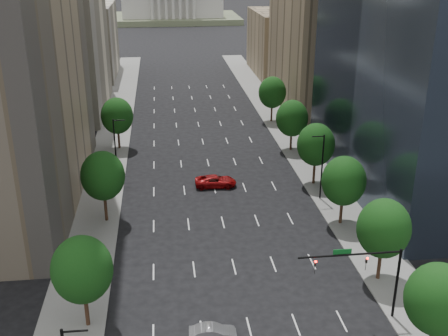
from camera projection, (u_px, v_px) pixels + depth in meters
name	position (u px, v px, depth m)	size (l,w,h in m)	color
sidewalk_left	(100.00, 194.00, 73.47)	(6.00, 200.00, 0.15)	slate
sidewalk_right	(324.00, 183.00, 76.84)	(6.00, 200.00, 0.15)	slate
midrise_cream_left	(63.00, 23.00, 105.54)	(14.00, 30.00, 35.00)	beige
filler_left	(87.00, 41.00, 139.11)	(14.00, 26.00, 18.00)	beige
parking_tan_right	(318.00, 34.00, 109.15)	(14.00, 30.00, 30.00)	#8C7759
filler_right	(281.00, 43.00, 142.16)	(14.00, 26.00, 16.00)	#8C7759
tree_right_0	(438.00, 299.00, 42.45)	(5.20, 5.20, 8.39)	#382316
tree_right_1	(384.00, 228.00, 52.45)	(5.20, 5.20, 8.75)	#382316
tree_right_2	(344.00, 181.00, 63.56)	(5.20, 5.20, 8.61)	#382316
tree_right_3	(316.00, 145.00, 74.50)	(5.20, 5.20, 8.89)	#382316
tree_right_4	(292.00, 118.00, 87.56)	(5.20, 5.20, 8.46)	#382316
tree_right_5	(272.00, 92.00, 102.19)	(5.20, 5.20, 8.75)	#382316
tree_left_0	(82.00, 270.00, 45.72)	(5.20, 5.20, 8.75)	#382316
tree_left_1	(103.00, 176.00, 64.06)	(5.20, 5.20, 8.97)	#382316
tree_left_2	(117.00, 116.00, 88.12)	(5.20, 5.20, 8.68)	#382316
streetlight_rn	(322.00, 165.00, 70.23)	(1.70, 0.20, 9.00)	black
streetlight_ln	(116.00, 147.00, 76.52)	(1.70, 0.20, 9.00)	black
traffic_signal	(371.00, 270.00, 46.76)	(9.12, 0.40, 7.38)	black
capitol	(172.00, 2.00, 246.74)	(60.00, 40.00, 35.20)	#596647
foothills	(196.00, 17.00, 589.96)	(720.00, 413.00, 263.00)	olive
car_silver	(213.00, 333.00, 45.96)	(1.41, 4.04, 1.33)	#9D9CA1
car_red_far	(216.00, 181.00, 75.64)	(2.64, 5.73, 1.59)	#940A0C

